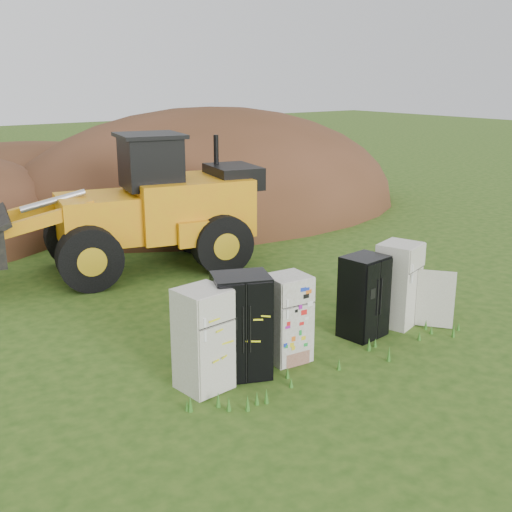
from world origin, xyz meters
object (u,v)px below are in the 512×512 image
(fridge_sticker, at_px, (287,318))
(fridge_black_right, at_px, (363,296))
(fridge_leftmost, at_px, (203,339))
(fridge_open_door, at_px, (398,284))
(wheel_loader, at_px, (118,205))
(fridge_black_side, at_px, (241,326))

(fridge_sticker, relative_size, fridge_black_right, 0.98)
(fridge_leftmost, height_order, fridge_open_door, fridge_open_door)
(fridge_sticker, bearing_deg, fridge_open_door, 4.84)
(fridge_open_door, relative_size, wheel_loader, 0.24)
(fridge_black_side, bearing_deg, fridge_black_right, 22.10)
(fridge_black_side, xyz_separation_m, wheel_loader, (0.89, 6.88, 0.89))
(fridge_open_door, bearing_deg, fridge_leftmost, 163.05)
(fridge_sticker, height_order, wheel_loader, wheel_loader)
(fridge_black_right, height_order, fridge_open_door, fridge_open_door)
(fridge_leftmost, xyz_separation_m, fridge_sticker, (1.83, 0.04, -0.06))
(fridge_sticker, xyz_separation_m, fridge_black_right, (1.94, -0.01, 0.02))
(fridge_leftmost, distance_m, fridge_open_door, 4.79)
(wheel_loader, bearing_deg, fridge_black_side, -85.40)
(wheel_loader, bearing_deg, fridge_open_door, -53.62)
(fridge_black_right, bearing_deg, fridge_open_door, -6.15)
(fridge_sticker, relative_size, wheel_loader, 0.22)
(fridge_sticker, distance_m, fridge_black_right, 1.94)
(fridge_leftmost, height_order, fridge_black_side, fridge_black_side)
(fridge_black_side, distance_m, fridge_black_right, 2.97)
(fridge_leftmost, xyz_separation_m, fridge_black_side, (0.79, 0.03, 0.04))
(fridge_black_right, distance_m, wheel_loader, 7.25)
(fridge_sticker, distance_m, wheel_loader, 6.94)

